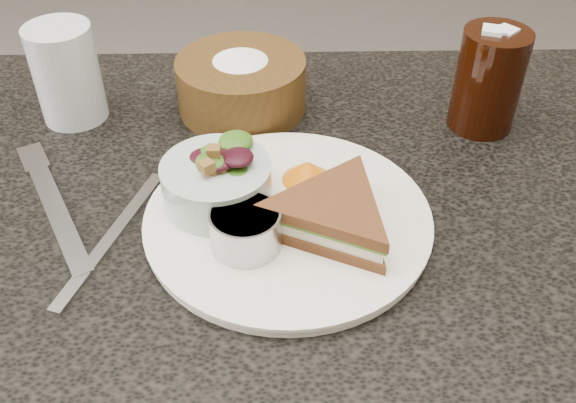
# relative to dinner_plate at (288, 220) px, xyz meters

# --- Properties ---
(dinner_plate) EXTENTS (0.28, 0.28, 0.01)m
(dinner_plate) POSITION_rel_dinner_plate_xyz_m (0.00, 0.00, 0.00)
(dinner_plate) COLOR silver
(dinner_plate) RESTS_ON dining_table
(sandwich) EXTENTS (0.20, 0.20, 0.04)m
(sandwich) POSITION_rel_dinner_plate_xyz_m (0.04, -0.02, 0.03)
(sandwich) COLOR #482815
(sandwich) RESTS_ON dinner_plate
(salad_bowl) EXTENTS (0.13, 0.13, 0.06)m
(salad_bowl) POSITION_rel_dinner_plate_xyz_m (-0.07, 0.02, 0.04)
(salad_bowl) COLOR #A0B5AD
(salad_bowl) RESTS_ON dinner_plate
(dressing_ramekin) EXTENTS (0.08, 0.08, 0.04)m
(dressing_ramekin) POSITION_rel_dinner_plate_xyz_m (-0.04, -0.04, 0.03)
(dressing_ramekin) COLOR #A0A1A4
(dressing_ramekin) RESTS_ON dinner_plate
(orange_wedge) EXTENTS (0.08, 0.08, 0.02)m
(orange_wedge) POSITION_rel_dinner_plate_xyz_m (0.02, 0.05, 0.02)
(orange_wedge) COLOR orange
(orange_wedge) RESTS_ON dinner_plate
(fork) EXTENTS (0.11, 0.19, 0.01)m
(fork) POSITION_rel_dinner_plate_xyz_m (-0.24, 0.02, -0.00)
(fork) COLOR #9C9FA3
(fork) RESTS_ON dining_table
(knife) EXTENTS (0.08, 0.19, 0.00)m
(knife) POSITION_rel_dinner_plate_xyz_m (-0.17, -0.02, -0.00)
(knife) COLOR #9C9C9C
(knife) RESTS_ON dining_table
(bread_basket) EXTENTS (0.20, 0.20, 0.09)m
(bread_basket) POSITION_rel_dinner_plate_xyz_m (-0.05, 0.22, 0.04)
(bread_basket) COLOR brown
(bread_basket) RESTS_ON dining_table
(cola_glass) EXTENTS (0.10, 0.10, 0.13)m
(cola_glass) POSITION_rel_dinner_plate_xyz_m (0.23, 0.17, 0.06)
(cola_glass) COLOR black
(cola_glass) RESTS_ON dining_table
(water_glass) EXTENTS (0.10, 0.10, 0.12)m
(water_glass) POSITION_rel_dinner_plate_xyz_m (-0.26, 0.20, 0.05)
(water_glass) COLOR #B7C0C4
(water_glass) RESTS_ON dining_table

